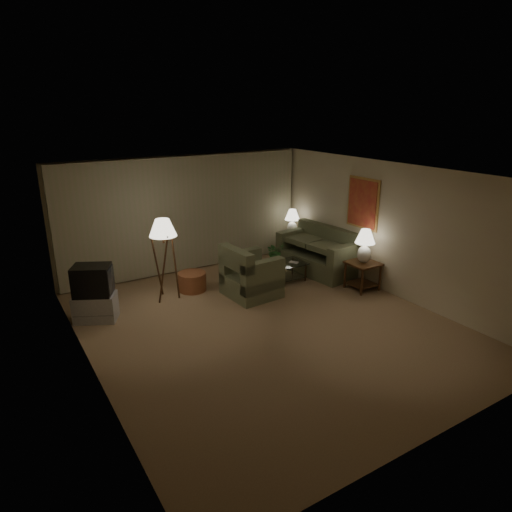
{
  "coord_description": "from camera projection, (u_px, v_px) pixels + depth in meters",
  "views": [
    {
      "loc": [
        -4.05,
        -6.18,
        3.78
      ],
      "look_at": [
        0.15,
        0.6,
        1.11
      ],
      "focal_mm": 32.0,
      "sensor_mm": 36.0,
      "label": 1
    }
  ],
  "objects": [
    {
      "name": "side_table_far",
      "position": [
        292.0,
        242.0,
        11.74
      ],
      "size": [
        0.53,
        0.44,
        0.6
      ],
      "color": "#36210E",
      "rests_on": "ground"
    },
    {
      "name": "room_shell",
      "position": [
        226.0,
        213.0,
        8.88
      ],
      "size": [
        6.04,
        7.02,
        2.72
      ],
      "color": "beige",
      "rests_on": "ground"
    },
    {
      "name": "tv_cabinet",
      "position": [
        96.0,
        307.0,
        8.32
      ],
      "size": [
        1.12,
        1.07,
        0.5
      ],
      "primitive_type": "cube",
      "rotation": [
        0.0,
        0.0,
        -0.48
      ],
      "color": "#B5B5B8",
      "rests_on": "ground"
    },
    {
      "name": "floor_lamp",
      "position": [
        165.0,
        258.0,
        9.04
      ],
      "size": [
        0.54,
        0.54,
        1.67
      ],
      "color": "#36210E",
      "rests_on": "ground"
    },
    {
      "name": "book",
      "position": [
        293.0,
        263.0,
        10.1
      ],
      "size": [
        0.23,
        0.25,
        0.02
      ],
      "primitive_type": "imported",
      "rotation": [
        0.0,
        0.0,
        0.55
      ],
      "color": "olive",
      "rests_on": "coffee_table"
    },
    {
      "name": "vase",
      "position": [
        275.0,
        262.0,
        9.95
      ],
      "size": [
        0.18,
        0.18,
        0.16
      ],
      "primitive_type": "imported",
      "rotation": [
        0.0,
        0.0,
        -0.2
      ],
      "color": "white",
      "rests_on": "coffee_table"
    },
    {
      "name": "coffee_table",
      "position": [
        281.0,
        270.0,
        10.1
      ],
      "size": [
        1.16,
        0.63,
        0.41
      ],
      "color": "silver",
      "rests_on": "ground"
    },
    {
      "name": "ground",
      "position": [
        267.0,
        325.0,
        8.21
      ],
      "size": [
        7.0,
        7.0,
        0.0
      ],
      "primitive_type": "plane",
      "color": "#9C7E56",
      "rests_on": "ground"
    },
    {
      "name": "table_lamp_far",
      "position": [
        292.0,
        220.0,
        11.55
      ],
      "size": [
        0.38,
        0.38,
        0.65
      ],
      "color": "white",
      "rests_on": "side_table_far"
    },
    {
      "name": "crt_tv",
      "position": [
        92.0,
        280.0,
        8.15
      ],
      "size": [
        1.03,
        0.99,
        0.55
      ],
      "primitive_type": "cube",
      "rotation": [
        0.0,
        0.0,
        -0.48
      ],
      "color": "black",
      "rests_on": "tv_cabinet"
    },
    {
      "name": "side_table_near",
      "position": [
        363.0,
        270.0,
        9.67
      ],
      "size": [
        0.61,
        0.61,
        0.6
      ],
      "color": "#36210E",
      "rests_on": "ground"
    },
    {
      "name": "ottoman",
      "position": [
        192.0,
        282.0,
        9.67
      ],
      "size": [
        0.64,
        0.64,
        0.39
      ],
      "primitive_type": "cylinder",
      "rotation": [
        0.0,
        0.0,
        0.08
      ],
      "color": "#9C5F35",
      "rests_on": "ground"
    },
    {
      "name": "flowers",
      "position": [
        275.0,
        249.0,
        9.86
      ],
      "size": [
        0.41,
        0.35,
        0.44
      ],
      "primitive_type": "imported",
      "rotation": [
        0.0,
        0.0,
        -0.02
      ],
      "color": "#377936",
      "rests_on": "vase"
    },
    {
      "name": "table_lamp_near",
      "position": [
        365.0,
        243.0,
        9.48
      ],
      "size": [
        0.42,
        0.42,
        0.72
      ],
      "color": "white",
      "rests_on": "side_table_near"
    },
    {
      "name": "armchair",
      "position": [
        251.0,
        276.0,
        9.35
      ],
      "size": [
        1.13,
        1.09,
        0.85
      ],
      "rotation": [
        0.0,
        0.0,
        1.64
      ],
      "color": "#6B7250",
      "rests_on": "ground"
    },
    {
      "name": "sofa",
      "position": [
        317.0,
        255.0,
        10.68
      ],
      "size": [
        2.1,
        1.38,
        0.83
      ],
      "rotation": [
        0.0,
        0.0,
        -1.45
      ],
      "color": "#6B7250",
      "rests_on": "ground"
    }
  ]
}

